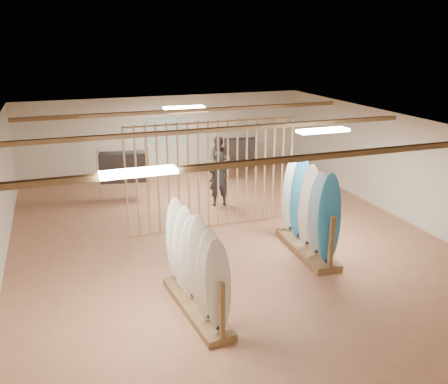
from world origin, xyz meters
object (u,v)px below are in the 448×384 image
object	(u,v)px
rack_left	(196,279)
shopper_b	(219,157)
clothing_rack_a	(123,167)
rack_right	(308,223)
shopper_a	(219,175)
clothing_rack_b	(240,149)

from	to	relation	value
rack_left	shopper_b	bearing A→B (deg)	62.26
rack_left	clothing_rack_a	bearing A→B (deg)	87.08
rack_right	shopper_a	bearing A→B (deg)	106.09
rack_left	rack_right	world-z (taller)	rack_right
shopper_b	clothing_rack_b	bearing A→B (deg)	70.17
clothing_rack_a	shopper_a	size ratio (longest dim) A/B	0.85
rack_left	rack_right	xyz separation A→B (m)	(3.09, 1.48, 0.09)
shopper_a	shopper_b	world-z (taller)	shopper_a
rack_left	clothing_rack_b	world-z (taller)	rack_left
shopper_a	clothing_rack_a	bearing A→B (deg)	-21.51
shopper_a	shopper_b	bearing A→B (deg)	-101.91
rack_right	clothing_rack_a	distance (m)	6.14
rack_right	clothing_rack_b	bearing A→B (deg)	84.40
clothing_rack_a	shopper_a	world-z (taller)	shopper_a
rack_right	shopper_b	xyz separation A→B (m)	(-0.09, 5.82, 0.17)
clothing_rack_a	shopper_a	bearing A→B (deg)	-18.18
rack_left	shopper_b	distance (m)	7.90
rack_right	shopper_a	size ratio (longest dim) A/B	1.23
clothing_rack_b	shopper_a	xyz separation A→B (m)	(-1.90, -3.11, 0.06)
rack_right	shopper_a	xyz separation A→B (m)	(-0.85, 3.70, 0.20)
clothing_rack_a	rack_right	bearing A→B (deg)	-45.49
shopper_b	clothing_rack_a	bearing A→B (deg)	-138.59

